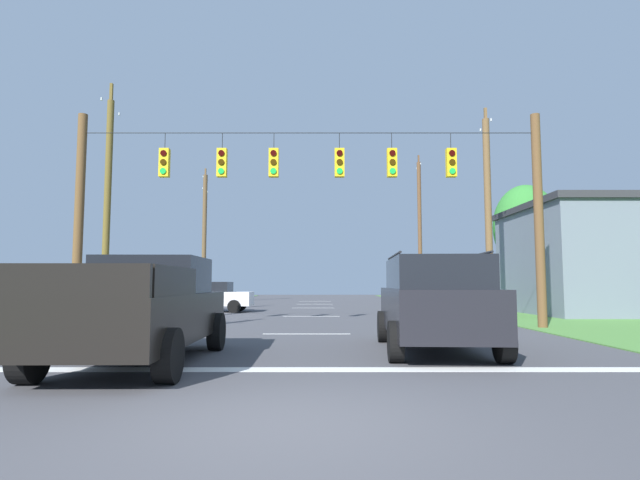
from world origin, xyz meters
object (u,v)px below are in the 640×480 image
at_px(overhead_signal_span, 307,204).
at_px(distant_car_far_parked, 139,299).
at_px(utility_pole_far_right, 418,230).
at_px(tree_roadside_far_right, 524,227).
at_px(utility_pole_mid_right, 486,213).
at_px(distant_car_crossing_white, 208,296).
at_px(distant_car_oncoming, 437,298).
at_px(pickup_truck, 142,309).
at_px(utility_pole_far_left, 202,235).
at_px(utility_pole_mid_left, 105,203).
at_px(suv_black, 432,301).

xyz_separation_m(overhead_signal_span, distant_car_far_parked, (-6.92, 4.32, -3.27)).
relative_size(utility_pole_far_right, tree_roadside_far_right, 1.56).
distance_m(distant_car_far_parked, utility_pole_mid_right, 15.35).
xyz_separation_m(overhead_signal_span, distant_car_crossing_white, (-5.24, 9.42, -3.27)).
bearing_deg(distant_car_oncoming, distant_car_far_parked, -172.30).
distance_m(pickup_truck, utility_pole_far_left, 29.60).
bearing_deg(pickup_truck, utility_pole_mid_left, 115.98).
bearing_deg(utility_pole_far_right, utility_pole_far_left, 178.47).
height_order(distant_car_crossing_white, distant_car_oncoming, same).
bearing_deg(utility_pole_mid_right, distant_car_far_parked, -174.08).
bearing_deg(overhead_signal_span, distant_car_crossing_white, 119.07).
bearing_deg(pickup_truck, distant_car_oncoming, 57.14).
xyz_separation_m(suv_black, distant_car_far_parked, (-9.75, 9.88, -0.27)).
xyz_separation_m(pickup_truck, suv_black, (5.67, 1.57, 0.09)).
bearing_deg(utility_pole_far_right, suv_black, -100.67).
bearing_deg(distant_car_far_parked, utility_pole_mid_left, 159.90).
distance_m(suv_black, distant_car_oncoming, 11.92).
relative_size(distant_car_crossing_white, utility_pole_far_right, 0.39).
xyz_separation_m(utility_pole_mid_right, utility_pole_far_left, (-16.27, 15.80, 0.52)).
height_order(suv_black, utility_pole_mid_right, utility_pole_mid_right).
distance_m(distant_car_oncoming, utility_pole_far_left, 21.45).
xyz_separation_m(distant_car_crossing_white, distant_car_oncoming, (10.89, -3.41, 0.00)).
relative_size(distant_car_crossing_white, utility_pole_mid_right, 0.46).
relative_size(suv_black, utility_pole_mid_right, 0.52).
distance_m(distant_car_crossing_white, utility_pole_far_right, 18.24).
relative_size(overhead_signal_span, tree_roadside_far_right, 2.16).
bearing_deg(distant_car_oncoming, tree_roadside_far_right, 44.60).
relative_size(distant_car_far_parked, tree_roadside_far_right, 0.61).
bearing_deg(distant_car_oncoming, pickup_truck, -122.86).
bearing_deg(distant_car_oncoming, utility_pole_far_right, 81.69).
relative_size(distant_car_oncoming, distant_car_far_parked, 1.00).
distance_m(distant_car_far_parked, utility_pole_far_right, 22.95).
bearing_deg(utility_pole_mid_left, tree_roadside_far_right, 19.80).
bearing_deg(pickup_truck, overhead_signal_span, 68.27).
bearing_deg(distant_car_far_parked, utility_pole_far_left, 94.84).
bearing_deg(utility_pole_mid_left, utility_pole_mid_right, 3.00).
bearing_deg(distant_car_far_parked, utility_pole_far_right, 48.80).
bearing_deg(pickup_truck, distant_car_far_parked, 109.64).
height_order(pickup_truck, tree_roadside_far_right, tree_roadside_far_right).
xyz_separation_m(utility_pole_mid_left, tree_roadside_far_right, (21.01, 7.56, -0.20)).
bearing_deg(tree_roadside_far_right, utility_pole_mid_right, -123.27).
bearing_deg(utility_pole_far_left, distant_car_oncoming, -48.08).
bearing_deg(tree_roadside_far_right, utility_pole_far_left, 156.21).
xyz_separation_m(suv_black, utility_pole_far_left, (-11.22, 27.22, 4.02)).
height_order(distant_car_far_parked, utility_pole_far_right, utility_pole_far_right).
height_order(distant_car_oncoming, distant_car_far_parked, same).
bearing_deg(utility_pole_mid_right, distant_car_oncoming, 175.77).
xyz_separation_m(distant_car_oncoming, utility_pole_mid_left, (-14.39, -1.04, 4.09)).
distance_m(distant_car_crossing_white, utility_pole_far_left, 13.34).
relative_size(suv_black, tree_roadside_far_right, 0.69).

